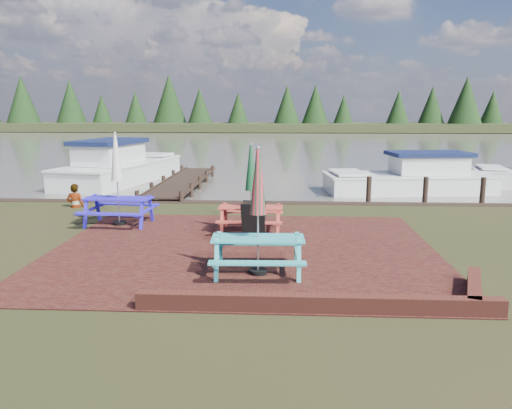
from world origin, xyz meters
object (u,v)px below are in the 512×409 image
at_px(picnic_table_teal, 258,231).
at_px(person, 74,184).
at_px(jetty, 183,181).
at_px(boat_near, 412,180).
at_px(chalkboard, 254,221).
at_px(boat_jetty, 119,168).
at_px(picnic_table_red, 251,202).
at_px(picnic_table_blue, 118,193).

height_order(picnic_table_teal, person, picnic_table_teal).
height_order(jetty, boat_near, boat_near).
bearing_deg(chalkboard, jetty, 120.98).
xyz_separation_m(jetty, person, (-2.58, -5.44, 0.68)).
xyz_separation_m(jetty, boat_jetty, (-3.37, 1.57, 0.37)).
height_order(picnic_table_red, picnic_table_blue, picnic_table_blue).
bearing_deg(picnic_table_blue, picnic_table_teal, -40.37).
distance_m(picnic_table_teal, boat_near, 12.84).
bearing_deg(picnic_table_red, jetty, 113.72).
relative_size(picnic_table_red, boat_jetty, 0.29).
distance_m(chalkboard, person, 7.38).
xyz_separation_m(picnic_table_red, boat_jetty, (-6.93, 10.15, -0.35)).
xyz_separation_m(picnic_table_blue, jetty, (0.26, 7.90, -0.80)).
relative_size(picnic_table_teal, boat_near, 0.36).
bearing_deg(chalkboard, boat_near, 64.29).
relative_size(jetty, boat_jetty, 1.10).
height_order(boat_jetty, person, boat_jetty).
height_order(picnic_table_red, jetty, picnic_table_red).
bearing_deg(chalkboard, boat_jetty, 132.33).
xyz_separation_m(picnic_table_teal, picnic_table_blue, (-4.19, 4.13, 0.02)).
bearing_deg(boat_jetty, picnic_table_teal, -49.77).
bearing_deg(picnic_table_blue, boat_jetty, 112.34).
bearing_deg(jetty, chalkboard, -68.47).
height_order(picnic_table_red, chalkboard, picnic_table_red).
bearing_deg(boat_near, person, 104.36).
bearing_deg(picnic_table_blue, boat_near, 39.99).
relative_size(picnic_table_red, boat_near, 0.33).
height_order(jetty, person, person).
relative_size(picnic_table_teal, jetty, 0.28).
bearing_deg(picnic_table_blue, person, 137.53).
height_order(picnic_table_blue, boat_jetty, picnic_table_blue).
height_order(picnic_table_teal, jetty, picnic_table_teal).
relative_size(picnic_table_teal, chalkboard, 2.64).
bearing_deg(chalkboard, picnic_table_blue, 169.41).
bearing_deg(picnic_table_blue, chalkboard, -15.87).
height_order(picnic_table_teal, picnic_table_blue, picnic_table_blue).
bearing_deg(picnic_table_teal, picnic_table_red, 94.12).
relative_size(picnic_table_red, jetty, 0.26).
relative_size(boat_jetty, boat_near, 1.16).
bearing_deg(boat_jetty, person, -71.57).
xyz_separation_m(chalkboard, boat_near, (6.14, 8.71, -0.14)).
bearing_deg(picnic_table_red, picnic_table_teal, -82.85).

